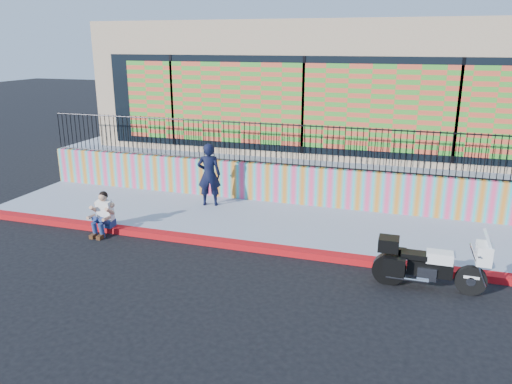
% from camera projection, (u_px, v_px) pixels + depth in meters
% --- Properties ---
extents(ground, '(90.00, 90.00, 0.00)m').
position_uv_depth(ground, '(260.00, 251.00, 11.52)').
color(ground, black).
rests_on(ground, ground).
extents(red_curb, '(16.00, 0.30, 0.15)m').
position_uv_depth(red_curb, '(260.00, 248.00, 11.50)').
color(red_curb, '#BB0D0E').
rests_on(red_curb, ground).
extents(sidewalk, '(16.00, 3.00, 0.15)m').
position_uv_depth(sidewalk, '(279.00, 224.00, 13.00)').
color(sidewalk, '#929CB0').
rests_on(sidewalk, ground).
extents(mural_wall, '(16.00, 0.20, 1.10)m').
position_uv_depth(mural_wall, '(294.00, 185.00, 14.28)').
color(mural_wall, '#F23F75').
rests_on(mural_wall, sidewalk).
extents(metal_fence, '(15.80, 0.04, 1.20)m').
position_uv_depth(metal_fence, '(295.00, 145.00, 13.94)').
color(metal_fence, black).
rests_on(metal_fence, mural_wall).
extents(elevated_platform, '(16.00, 10.00, 1.25)m').
position_uv_depth(elevated_platform, '(326.00, 152.00, 18.94)').
color(elevated_platform, '#929CB0').
rests_on(elevated_platform, ground).
extents(storefront_building, '(14.00, 8.06, 4.00)m').
position_uv_depth(storefront_building, '(328.00, 82.00, 17.99)').
color(storefront_building, tan).
rests_on(storefront_building, elevated_platform).
extents(police_motorcycle, '(2.09, 0.69, 1.30)m').
position_uv_depth(police_motorcycle, '(428.00, 263.00, 9.60)').
color(police_motorcycle, black).
rests_on(police_motorcycle, ground).
extents(police_officer, '(0.75, 0.60, 1.79)m').
position_uv_depth(police_officer, '(209.00, 175.00, 14.02)').
color(police_officer, black).
rests_on(police_officer, sidewalk).
extents(seated_man, '(0.54, 0.71, 1.06)m').
position_uv_depth(seated_man, '(102.00, 218.00, 12.36)').
color(seated_man, navy).
rests_on(seated_man, ground).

